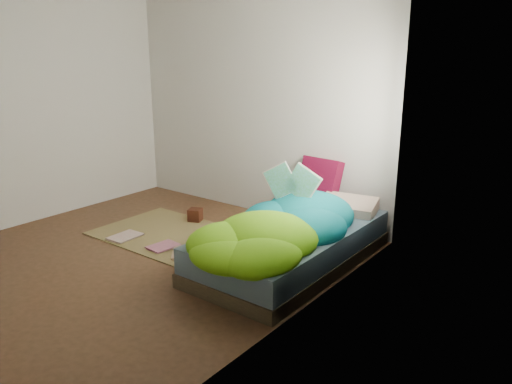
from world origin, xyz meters
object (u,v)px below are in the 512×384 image
open_book (291,171)px  wooden_box (195,215)px  pillow_magenta (320,179)px  floor_book_a (118,234)px  bed (292,246)px  floor_book_b (157,244)px

open_book → wooden_box: size_ratio=3.23×
pillow_magenta → wooden_box: 1.46m
pillow_magenta → floor_book_a: 2.19m
floor_book_a → bed: bearing=14.6°
open_book → floor_book_b: (-1.17, -0.62, -0.79)m
bed → wooden_box: 1.52m
open_book → floor_book_b: 1.54m
bed → pillow_magenta: size_ratio=4.53×
wooden_box → floor_book_a: 0.89m
pillow_magenta → floor_book_a: pillow_magenta is taller
bed → pillow_magenta: bearing=105.9°
bed → floor_book_b: size_ratio=7.00×
pillow_magenta → wooden_box: (-1.23, -0.62, -0.48)m
wooden_box → bed: bearing=-11.0°
open_book → floor_book_a: size_ratio=1.41×
pillow_magenta → floor_book_b: (-1.02, -1.38, -0.54)m
wooden_box → open_book: bearing=-6.1°
open_book → wooden_box: bearing=162.4°
pillow_magenta → wooden_box: pillow_magenta is taller
open_book → floor_book_b: bearing=-163.7°
floor_book_a → pillow_magenta: bearing=41.1°
wooden_box → floor_book_a: bearing=-110.7°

